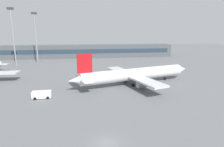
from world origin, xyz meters
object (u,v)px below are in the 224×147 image
airplane_near (135,74)px  floodlight_tower_west (36,34)px  service_van_white (42,95)px  floodlight_tower_east (13,33)px

airplane_near → floodlight_tower_west: size_ratio=1.58×
service_van_white → floodlight_tower_east: bearing=113.8°
service_van_white → floodlight_tower_east: size_ratio=0.17×
service_van_white → floodlight_tower_west: size_ratio=0.18×
airplane_near → floodlight_tower_west: 73.92m
airplane_near → service_van_white: size_ratio=8.86×
airplane_near → floodlight_tower_west: bearing=129.1°
service_van_white → airplane_near: bearing=19.5°
floodlight_tower_east → airplane_near: bearing=-39.9°
airplane_near → floodlight_tower_east: size_ratio=1.52×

